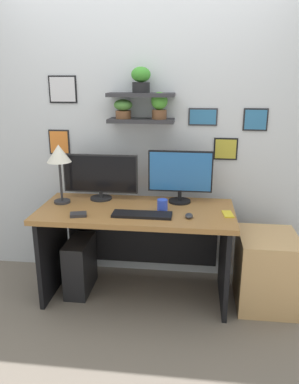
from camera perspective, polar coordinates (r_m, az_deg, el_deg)
The scene contains 13 objects.
ground_plane at distance 3.24m, azimuth -1.93°, elevation -15.16°, with size 8.00×8.00×0.00m, color #70665B.
back_wall_assembly at distance 3.20m, azimuth -0.96°, elevation 10.38°, with size 4.40×0.24×2.70m.
desk at distance 3.04m, azimuth -1.87°, elevation -6.07°, with size 1.51×0.68×0.75m.
monitor_left at distance 3.12m, azimuth -7.46°, elevation 2.44°, with size 0.62×0.18×0.38m.
monitor_right at distance 3.02m, azimuth 4.69°, elevation 2.63°, with size 0.52×0.18×0.42m.
keyboard at distance 2.77m, azimuth -1.14°, elevation -3.45°, with size 0.44×0.14×0.02m, color black.
computer_mouse at distance 2.75m, azimuth 6.02°, elevation -3.60°, with size 0.06×0.09×0.03m, color #2D2D33.
desk_lamp at distance 3.04m, azimuth -13.57°, elevation 5.18°, with size 0.19×0.19×0.48m.
cell_phone at distance 2.85m, azimuth 11.81°, elevation -3.30°, with size 0.07×0.14×0.01m, color yellow.
coffee_mug at distance 2.86m, azimuth 1.97°, elevation -2.01°, with size 0.08×0.08×0.09m, color blue.
scissors_tray at distance 2.81m, azimuth -10.75°, elevation -3.37°, with size 0.12×0.08×0.02m, color #2D2D33.
drawer_cabinet at distance 3.13m, azimuth 17.24°, elevation -11.24°, with size 0.44×0.50×0.58m, color tan.
computer_tower_left at distance 3.24m, azimuth -10.48°, elevation -10.88°, with size 0.18×0.40×0.45m, color black.
Camera 1 is at (0.43, -2.71, 1.73)m, focal length 35.14 mm.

